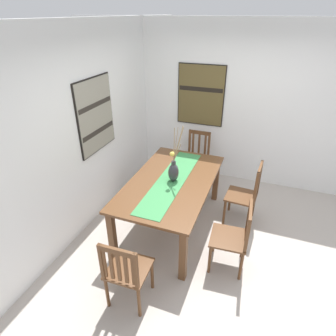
% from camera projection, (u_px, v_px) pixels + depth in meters
% --- Properties ---
extents(ground_plane, '(6.40, 6.40, 0.03)m').
position_uv_depth(ground_plane, '(214.00, 240.00, 3.92)').
color(ground_plane, '#B2A89E').
extents(wall_back, '(6.40, 0.12, 2.70)m').
position_uv_depth(wall_back, '(86.00, 130.00, 3.83)').
color(wall_back, white).
rests_on(wall_back, ground_plane).
extents(wall_side, '(0.12, 6.40, 2.70)m').
position_uv_depth(wall_side, '(244.00, 107.00, 4.78)').
color(wall_side, white).
rests_on(wall_side, ground_plane).
extents(dining_table, '(1.88, 1.07, 0.76)m').
position_uv_depth(dining_table, '(171.00, 186.00, 3.88)').
color(dining_table, brown).
rests_on(dining_table, ground_plane).
extents(table_runner, '(1.73, 0.36, 0.01)m').
position_uv_depth(table_runner, '(171.00, 180.00, 3.83)').
color(table_runner, '#388447').
rests_on(table_runner, dining_table).
extents(centerpiece_vase, '(0.25, 0.19, 0.76)m').
position_uv_depth(centerpiece_vase, '(174.00, 171.00, 3.75)').
color(centerpiece_vase, '#333338').
rests_on(centerpiece_vase, dining_table).
extents(chair_0, '(0.43, 0.43, 0.91)m').
position_uv_depth(chair_0, '(196.00, 157.00, 5.09)').
color(chair_0, brown).
rests_on(chair_0, ground_plane).
extents(chair_1, '(0.44, 0.44, 0.89)m').
position_uv_depth(chair_1, '(126.00, 270.00, 2.86)').
color(chair_1, brown).
rests_on(chair_1, ground_plane).
extents(chair_2, '(0.45, 0.45, 0.90)m').
position_uv_depth(chair_2, '(234.00, 236.00, 3.29)').
color(chair_2, brown).
rests_on(chair_2, ground_plane).
extents(chair_3, '(0.44, 0.44, 0.96)m').
position_uv_depth(chair_3, '(246.00, 193.00, 4.02)').
color(chair_3, brown).
rests_on(chair_3, ground_plane).
extents(painting_on_back_wall, '(0.81, 0.05, 1.01)m').
position_uv_depth(painting_on_back_wall, '(95.00, 115.00, 3.86)').
color(painting_on_back_wall, black).
extents(painting_on_side_wall, '(0.05, 0.82, 1.04)m').
position_uv_depth(painting_on_side_wall, '(201.00, 95.00, 4.89)').
color(painting_on_side_wall, black).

